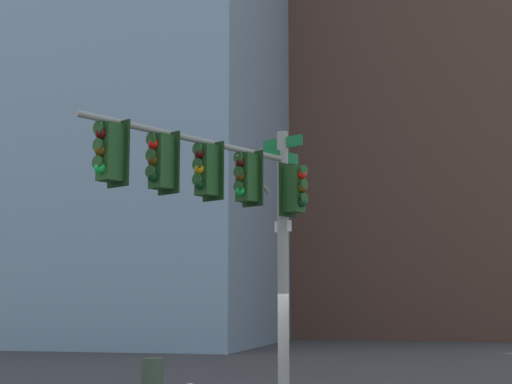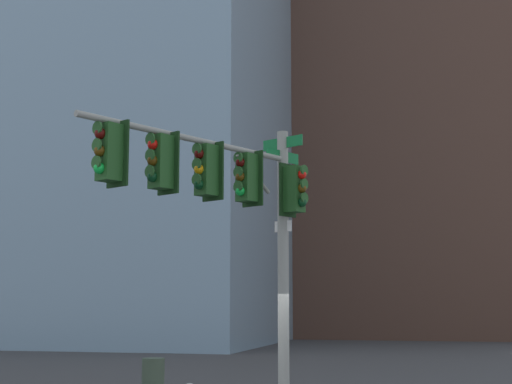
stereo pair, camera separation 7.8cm
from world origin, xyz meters
name	(u,v)px [view 1 (the left image)]	position (x,y,z in m)	size (l,w,h in m)	color
signal_pole_assembly	(231,198)	(-1.47, 0.41, 4.40)	(5.43, 3.12, 6.05)	gray
litter_bin	(152,378)	(2.07, 3.39, 0.47)	(0.56, 0.56, 0.95)	#384738
building_brick_nearside	(19,21)	(36.75, 28.83, 24.71)	(18.66, 15.44, 49.43)	#845B47
building_brick_midblock	(396,148)	(42.37, -0.44, 14.00)	(20.17, 19.27, 28.01)	#4C3328
building_brick_farside	(157,107)	(57.75, 25.07, 22.62)	(18.65, 16.27, 45.24)	brown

